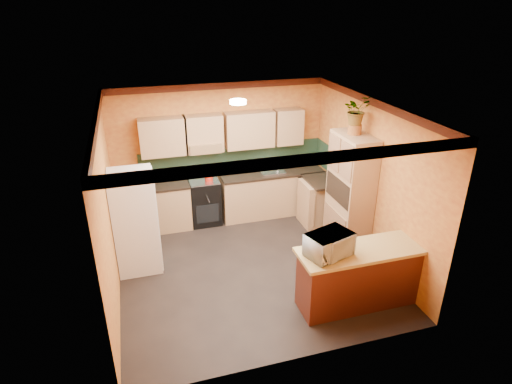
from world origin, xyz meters
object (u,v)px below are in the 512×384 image
fridge (135,221)px  breakfast_bar (361,278)px  stove (205,201)px  microwave (329,244)px  pantry (350,193)px  base_cabinets_back (235,198)px

fridge → breakfast_bar: fridge is taller
stove → microwave: size_ratio=1.51×
pantry → breakfast_bar: pantry is taller
breakfast_bar → microwave: 0.86m
base_cabinets_back → fridge: size_ratio=2.15×
stove → pantry: pantry is taller
fridge → pantry: (3.60, -0.39, 0.20)m
pantry → breakfast_bar: size_ratio=1.17×
stove → breakfast_bar: stove is taller
stove → fridge: bearing=-136.9°
pantry → microwave: pantry is taller
stove → fridge: fridge is taller
pantry → microwave: 1.86m
pantry → breakfast_bar: 1.71m
fridge → pantry: pantry is taller
breakfast_bar → stove: bearing=118.6°
breakfast_bar → microwave: microwave is taller
stove → base_cabinets_back: bearing=0.0°
base_cabinets_back → breakfast_bar: 3.32m
stove → microwave: (1.16, -3.14, 0.64)m
fridge → pantry: 3.63m
breakfast_bar → microwave: bearing=180.0°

